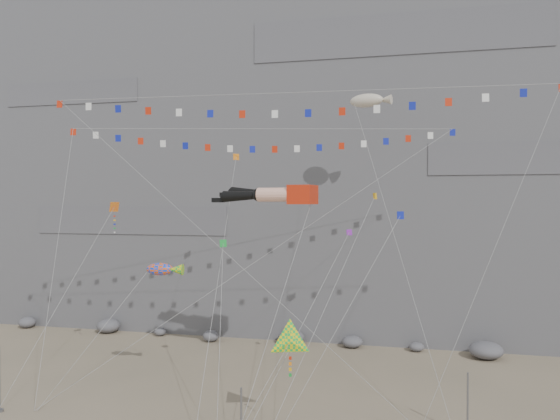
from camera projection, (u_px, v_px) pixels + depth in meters
ground at (240, 407)px, 37.16m from camera, size 120.00×120.00×0.00m
cliff at (316, 114)px, 67.93m from camera, size 80.00×28.00×50.00m
talus_boulders at (291, 338)px, 53.71m from camera, size 60.00×3.00×1.20m
anchor_pole_right at (468, 404)px, 32.55m from camera, size 0.12×0.12×3.81m
legs_kite at (275, 195)px, 41.57m from camera, size 8.20×14.59×19.33m
flag_banner_upper at (263, 129)px, 44.41m from camera, size 30.09×15.35×26.34m
flag_banner_lower at (292, 93)px, 38.29m from camera, size 35.46×4.76×24.13m
harlequin_kite at (114, 208)px, 44.18m from camera, size 3.91×10.73×16.99m
fish_windsock at (160, 269)px, 40.29m from camera, size 8.00×6.52×12.32m
delta_kite at (290, 342)px, 32.33m from camera, size 4.34×3.89×7.74m
blimp_windsock at (366, 101)px, 46.99m from camera, size 8.44×15.15×27.40m
small_kite_a at (236, 161)px, 46.40m from camera, size 2.62×14.85×22.83m
small_kite_b at (347, 237)px, 40.63m from camera, size 5.55×12.38×17.33m
small_kite_c at (223, 245)px, 40.51m from camera, size 3.46×9.90×14.49m
small_kite_d at (373, 200)px, 43.16m from camera, size 5.99×15.78×21.60m
small_kite_e at (399, 219)px, 36.18m from camera, size 7.73×7.43×16.32m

